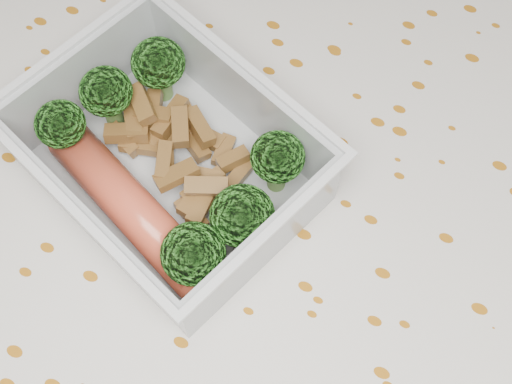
% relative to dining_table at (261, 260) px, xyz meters
% --- Properties ---
extents(dining_table, '(1.40, 0.90, 0.75)m').
position_rel_dining_table_xyz_m(dining_table, '(0.00, 0.00, 0.00)').
color(dining_table, brown).
rests_on(dining_table, ground).
extents(tablecloth, '(1.46, 0.96, 0.19)m').
position_rel_dining_table_xyz_m(tablecloth, '(0.00, 0.00, 0.05)').
color(tablecloth, silver).
rests_on(tablecloth, dining_table).
extents(lunch_container, '(0.20, 0.18, 0.06)m').
position_rel_dining_table_xyz_m(lunch_container, '(-0.06, -0.00, 0.11)').
color(lunch_container, silver).
rests_on(lunch_container, tablecloth).
extents(broccoli_florets, '(0.15, 0.14, 0.05)m').
position_rel_dining_table_xyz_m(broccoli_florets, '(-0.05, -0.00, 0.13)').
color(broccoli_florets, '#608C3F').
rests_on(broccoli_florets, lunch_container).
extents(meat_pile, '(0.10, 0.08, 0.03)m').
position_rel_dining_table_xyz_m(meat_pile, '(-0.06, 0.01, 0.10)').
color(meat_pile, brown).
rests_on(meat_pile, lunch_container).
extents(sausage, '(0.14, 0.07, 0.03)m').
position_rel_dining_table_xyz_m(sausage, '(-0.07, -0.04, 0.11)').
color(sausage, '#CD4E32').
rests_on(sausage, lunch_container).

